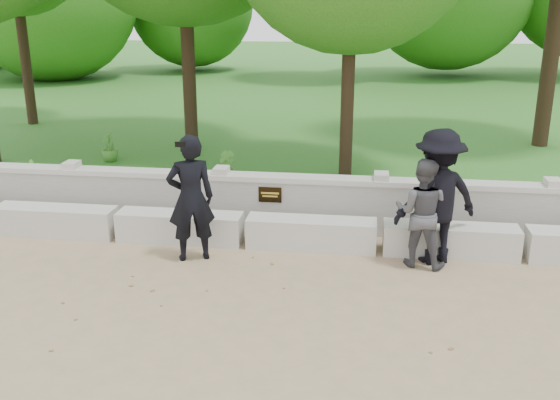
{
  "coord_description": "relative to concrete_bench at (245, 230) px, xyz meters",
  "views": [
    {
      "loc": [
        1.73,
        -6.68,
        3.5
      ],
      "look_at": [
        0.6,
        1.42,
        0.88
      ],
      "focal_mm": 40.0,
      "sensor_mm": 36.0,
      "label": 1
    }
  ],
  "objects": [
    {
      "name": "parapet_wall",
      "position": [
        0.0,
        0.7,
        0.24
      ],
      "size": [
        12.5,
        0.35,
        0.9
      ],
      "color": "beige",
      "rests_on": "ground"
    },
    {
      "name": "concrete_bench",
      "position": [
        0.0,
        0.0,
        0.0
      ],
      "size": [
        11.9,
        0.45,
        0.45
      ],
      "color": "beige",
      "rests_on": "ground"
    },
    {
      "name": "visitor_mid",
      "position": [
        2.74,
        -0.25,
        0.72
      ],
      "size": [
        1.4,
        1.15,
        1.89
      ],
      "color": "black",
      "rests_on": "ground"
    },
    {
      "name": "visitor_left",
      "position": [
        2.53,
        -0.41,
        0.53
      ],
      "size": [
        0.85,
        0.74,
        1.52
      ],
      "color": "#45454B",
      "rests_on": "ground"
    },
    {
      "name": "man_main",
      "position": [
        -0.62,
        -0.63,
        0.67
      ],
      "size": [
        0.77,
        0.72,
        1.8
      ],
      "color": "black",
      "rests_on": "ground"
    },
    {
      "name": "shrub_a",
      "position": [
        -4.12,
        1.4,
        0.31
      ],
      "size": [
        0.36,
        0.32,
        0.56
      ],
      "primitive_type": "imported",
      "rotation": [
        0.0,
        0.0,
        0.5
      ],
      "color": "#45882E",
      "rests_on": "lawn"
    },
    {
      "name": "lawn",
      "position": [
        -0.0,
        12.1,
        -0.1
      ],
      "size": [
        40.0,
        22.0,
        0.25
      ],
      "primitive_type": "cube",
      "color": "#2D6420",
      "rests_on": "ground"
    },
    {
      "name": "shrub_b",
      "position": [
        -0.77,
        2.31,
        0.33
      ],
      "size": [
        0.43,
        0.42,
        0.61
      ],
      "primitive_type": "imported",
      "rotation": [
        0.0,
        0.0,
        2.48
      ],
      "color": "#45882E",
      "rests_on": "lawn"
    },
    {
      "name": "ground",
      "position": [
        -0.0,
        -1.9,
        -0.22
      ],
      "size": [
        80.0,
        80.0,
        0.0
      ],
      "primitive_type": "plane",
      "color": "#A08362",
      "rests_on": "ground"
    },
    {
      "name": "shrub_d",
      "position": [
        -3.6,
        3.63,
        0.34
      ],
      "size": [
        0.46,
        0.47,
        0.63
      ],
      "primitive_type": "imported",
      "rotation": [
        0.0,
        0.0,
        5.29
      ],
      "color": "#45882E",
      "rests_on": "lawn"
    }
  ]
}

